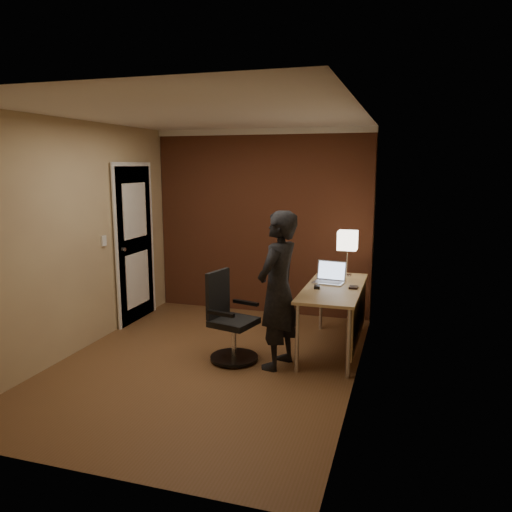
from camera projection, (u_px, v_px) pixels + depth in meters
name	position (u px, v px, depth m)	size (l,w,h in m)	color
room	(233.00, 216.00, 6.47)	(4.00, 4.00, 4.00)	brown
desk	(340.00, 298.00, 5.40)	(0.60, 1.50, 0.73)	tan
desk_lamp	(348.00, 241.00, 5.84)	(0.22, 0.22, 0.54)	silver
laptop	(330.00, 277.00, 5.58)	(0.36, 0.30, 0.23)	silver
mouse	(317.00, 287.00, 5.30)	(0.06, 0.10, 0.03)	black
wallet	(354.00, 287.00, 5.31)	(0.09, 0.11, 0.02)	black
office_chair	(229.00, 322.00, 5.19)	(0.51, 0.57, 0.92)	black
person	(278.00, 290.00, 4.96)	(0.58, 0.38, 1.59)	black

